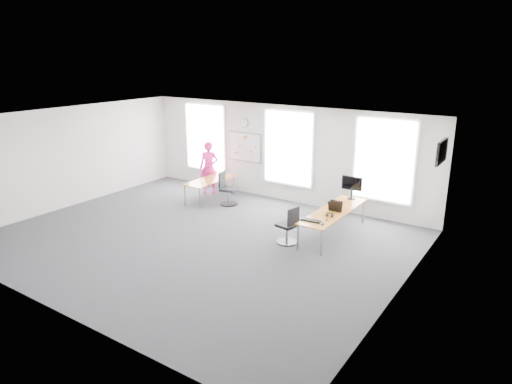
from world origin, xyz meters
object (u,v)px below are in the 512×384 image
Objects in this scene: chair_left at (227,190)px; chair_right at (289,227)px; headphones at (330,215)px; keyboard at (311,221)px; desk_right at (334,212)px; desk_left at (210,181)px; person at (209,168)px; monitor at (352,185)px.

chair_right is at bearing -131.55° from chair_left.
chair_left is 4.03m from headphones.
chair_right is 0.61m from keyboard.
chair_left is at bearing 153.78° from keyboard.
desk_right is 5.57× the size of keyboard.
person is at bearing 130.81° from desk_left.
desk_right is at bearing -7.07° from desk_left.
headphones reaches higher than keyboard.
chair_right is at bearing -153.58° from headphones.
monitor is (0.13, 2.15, 0.37)m from keyboard.
headphones is (3.90, -0.99, 0.27)m from chair_left.
chair_left is (-3.79, 0.50, -0.18)m from desk_right.
desk_left is 1.90× the size of chair_right.
headphones is at bearing -87.70° from monitor.
person reaches higher than headphones.
keyboard is (3.65, -1.49, 0.23)m from chair_left.
chair_left reaches higher than desk_left.
chair_right is 5.00× the size of headphones.
monitor is (4.50, 0.60, 0.44)m from desk_left.
keyboard is 2.57× the size of headphones.
desk_right is at bearing 78.34° from keyboard.
desk_right is at bearing -111.90° from chair_left.
headphones is at bearing 137.08° from chair_right.
chair_left reaches higher than headphones.
desk_right is 3.82m from chair_left.
chair_left is 5.33× the size of headphones.
headphones is at bearing -12.82° from desk_left.
chair_right reaches higher than desk_right.
monitor reaches higher than desk_right.
monitor is (-0.12, 1.65, 0.33)m from headphones.
keyboard is (-0.14, -1.00, 0.06)m from desk_right.
person is 5.37m from headphones.
person is (-0.49, 0.57, 0.26)m from desk_left.
desk_left is 0.80m from person.
person is at bearing 47.93° from chair_left.
keyboard is at bearing 109.71° from chair_right.
chair_right is at bearing -23.36° from desk_left.
desk_left is 4.17m from chair_right.
monitor is at bearing -22.82° from person.
chair_left is at bearing -50.71° from person.
person reaches higher than chair_right.
chair_right is at bearing -108.49° from monitor.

